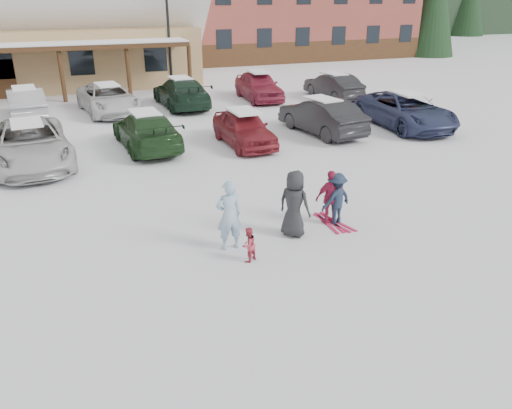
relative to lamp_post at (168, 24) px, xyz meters
name	(u,v)px	position (x,y,z in m)	size (l,w,h in m)	color
ground	(259,263)	(-2.92, -22.97, -3.87)	(160.00, 160.00, 0.00)	white
lamp_post	(168,24)	(0.00, 0.00, 0.00)	(0.50, 0.25, 6.93)	black
adult_skier	(229,215)	(-3.33, -22.06, -3.01)	(0.63, 0.41, 1.73)	#8FB1C9
toddler_red	(248,245)	(-3.12, -22.80, -3.46)	(0.40, 0.31, 0.83)	#B53547
child_navy	(336,199)	(-0.27, -21.71, -3.17)	(0.91, 0.52, 1.41)	#19273A
skis_child_navy	(335,223)	(-0.27, -21.71, -3.86)	(0.20, 1.40, 0.03)	#C41C4A
child_magenta	(331,197)	(-0.40, -21.65, -3.14)	(0.86, 0.36, 1.47)	#AF224A
skis_child_magenta	(329,222)	(-0.40, -21.65, -3.86)	(0.20, 1.40, 0.03)	#C41C4A
bystander_dark	(294,204)	(-1.60, -21.95, -3.02)	(0.84, 0.54, 1.71)	black
parked_car_2	(30,144)	(-7.90, -13.57, -3.10)	(2.57, 5.56, 1.55)	silver
parked_car_3	(146,130)	(-3.74, -12.89, -3.16)	(1.99, 4.89, 1.42)	#20401F
parked_car_4	(244,128)	(-0.04, -13.86, -3.18)	(1.64, 4.07, 1.39)	maroon
parked_car_5	(322,116)	(3.69, -13.38, -3.12)	(1.60, 4.58, 1.51)	black
parked_car_6	(406,110)	(7.77, -13.72, -3.11)	(2.54, 5.50, 1.53)	navy
parked_car_9	(26,103)	(-8.32, -5.83, -3.13)	(1.58, 4.53, 1.49)	#A3A3A7
parked_car_10	(108,99)	(-4.49, -5.98, -3.15)	(2.40, 5.21, 1.45)	silver
parked_car_11	(181,93)	(-0.72, -5.84, -3.11)	(2.15, 5.28, 1.53)	#193022
parked_car_12	(259,86)	(3.85, -5.47, -3.09)	(1.86, 4.62, 1.57)	#95283F
parked_car_13	(333,86)	(8.00, -6.65, -3.17)	(1.50, 4.30, 1.42)	black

